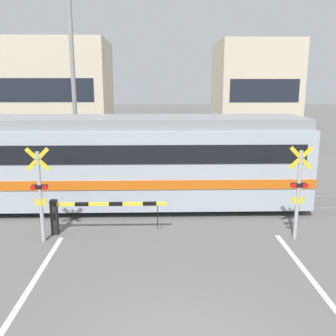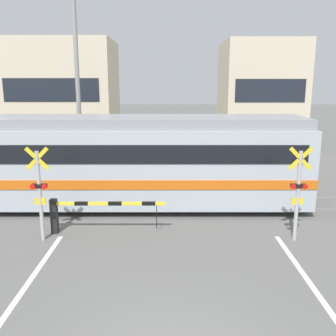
# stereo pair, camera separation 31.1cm
# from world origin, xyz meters

# --- Properties ---
(rail_track_near) EXTENTS (50.00, 0.10, 0.08)m
(rail_track_near) POSITION_xyz_m (0.00, 7.60, 0.04)
(rail_track_near) COLOR gray
(rail_track_near) RESTS_ON ground_plane
(rail_track_far) EXTENTS (50.00, 0.10, 0.08)m
(rail_track_far) POSITION_xyz_m (0.00, 9.03, 0.04)
(rail_track_far) COLOR gray
(rail_track_far) RESTS_ON ground_plane
(commuter_train) EXTENTS (19.56, 3.01, 3.36)m
(commuter_train) POSITION_xyz_m (-4.74, 8.32, 1.80)
(commuter_train) COLOR #ADB7C1
(commuter_train) RESTS_ON ground_plane
(crossing_barrier_near) EXTENTS (3.53, 0.20, 1.10)m
(crossing_barrier_near) POSITION_xyz_m (-2.66, 5.57, 0.74)
(crossing_barrier_near) COLOR black
(crossing_barrier_near) RESTS_ON ground_plane
(crossing_barrier_far) EXTENTS (3.53, 0.20, 1.10)m
(crossing_barrier_far) POSITION_xyz_m (2.66, 11.04, 0.74)
(crossing_barrier_far) COLOR black
(crossing_barrier_far) RESTS_ON ground_plane
(crossing_signal_left) EXTENTS (0.68, 0.15, 2.80)m
(crossing_signal_left) POSITION_xyz_m (-3.73, 5.04, 1.54)
(crossing_signal_left) COLOR #B2B2B7
(crossing_signal_left) RESTS_ON ground_plane
(crossing_signal_right) EXTENTS (0.68, 0.15, 2.80)m
(crossing_signal_right) POSITION_xyz_m (3.73, 5.04, 1.54)
(crossing_signal_right) COLOR #B2B2B7
(crossing_signal_right) RESTS_ON ground_plane
(pedestrian) EXTENTS (0.38, 0.23, 1.73)m
(pedestrian) POSITION_xyz_m (1.08, 15.03, 1.00)
(pedestrian) COLOR #23232D
(pedestrian) RESTS_ON ground_plane
(building_left_of_street) EXTENTS (7.40, 5.68, 7.51)m
(building_left_of_street) POSITION_xyz_m (-7.58, 22.16, 3.76)
(building_left_of_street) COLOR beige
(building_left_of_street) RESTS_ON ground_plane
(building_right_of_street) EXTENTS (5.42, 5.68, 7.44)m
(building_right_of_street) POSITION_xyz_m (6.59, 22.16, 3.72)
(building_right_of_street) COLOR beige
(building_right_of_street) RESTS_ON ground_plane
(utility_pole_streetside) EXTENTS (0.22, 0.22, 8.43)m
(utility_pole_streetside) POSITION_xyz_m (-4.48, 13.54, 4.22)
(utility_pole_streetside) COLOR gray
(utility_pole_streetside) RESTS_ON ground_plane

